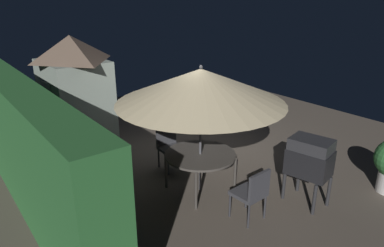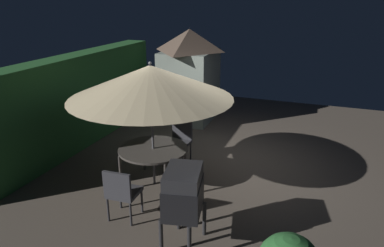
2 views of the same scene
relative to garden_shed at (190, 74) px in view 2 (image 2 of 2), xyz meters
The scene contains 8 objects.
ground_plane 3.47m from the garden_shed, 147.67° to the right, with size 11.00×11.00×0.00m, color brown.
hedge_backdrop 3.26m from the garden_shed, 146.80° to the left, with size 5.96×0.58×2.15m.
garden_shed is the anchor object (origin of this frame).
patio_table 4.04m from the garden_shed, 168.54° to the right, with size 1.30×1.30×0.74m.
patio_umbrella 4.05m from the garden_shed, 168.54° to the right, with size 2.93×2.93×2.35m.
bbq_grill 5.74m from the garden_shed, 159.64° to the right, with size 0.79×0.64×1.20m.
chair_near_shed 5.28m from the garden_shed, behind, with size 0.49×0.48×0.90m.
chair_far_side 3.04m from the garden_shed, 162.86° to the right, with size 0.49×0.49×0.90m.
Camera 2 is at (-6.73, -1.96, 3.44)m, focal length 34.01 mm.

